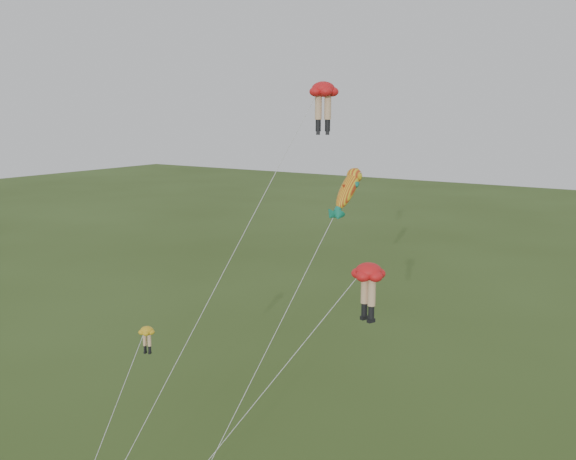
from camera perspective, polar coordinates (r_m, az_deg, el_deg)
The scene contains 4 objects.
legs_kite_red_high at distance 34.72m, azimuth 2.93°, elevation 11.66°, with size 6.52×13.25×20.72m.
legs_kite_red_mid at distance 25.86m, azimuth 6.81°, elevation -4.50°, with size 9.62×5.86×13.24m.
legs_kite_yellow at distance 36.86m, azimuth -12.72°, elevation -9.57°, with size 2.86×8.14×7.36m.
fish_kite at distance 34.93m, azimuth 5.27°, elevation 3.51°, with size 2.73×13.96×16.36m.
Camera 1 is at (19.97, -19.75, 19.18)m, focal length 40.00 mm.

